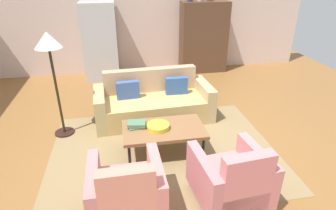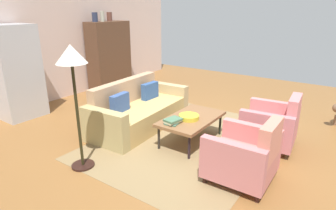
{
  "view_description": "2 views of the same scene",
  "coord_description": "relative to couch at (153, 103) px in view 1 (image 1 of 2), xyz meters",
  "views": [
    {
      "loc": [
        -0.75,
        -3.59,
        2.56
      ],
      "look_at": [
        -0.07,
        0.15,
        0.7
      ],
      "focal_mm": 30.2,
      "sensor_mm": 36.0,
      "label": 1
    },
    {
      "loc": [
        -3.98,
        -2.25,
        2.15
      ],
      "look_at": [
        -0.18,
        0.41,
        0.56
      ],
      "focal_mm": 30.49,
      "sensor_mm": 36.0,
      "label": 2
    }
  ],
  "objects": [
    {
      "name": "ground_plane",
      "position": [
        0.18,
        -1.13,
        -0.29
      ],
      "size": [
        10.28,
        10.28,
        0.0
      ],
      "primitive_type": "plane",
      "color": "brown"
    },
    {
      "name": "wall_back",
      "position": [
        0.18,
        2.76,
        1.11
      ],
      "size": [
        8.57,
        0.12,
        2.8
      ],
      "primitive_type": "cube",
      "color": "beige",
      "rests_on": "ground"
    },
    {
      "name": "area_rug",
      "position": [
        0.0,
        -1.14,
        -0.28
      ],
      "size": [
        3.4,
        2.6,
        0.01
      ],
      "primitive_type": "cube",
      "color": "olive",
      "rests_on": "ground"
    },
    {
      "name": "couch",
      "position": [
        0.0,
        0.0,
        0.0
      ],
      "size": [
        2.15,
        1.01,
        0.86
      ],
      "rotation": [
        0.0,
        0.0,
        3.2
      ],
      "color": "tan",
      "rests_on": "ground"
    },
    {
      "name": "coffee_table",
      "position": [
        0.0,
        -1.19,
        0.11
      ],
      "size": [
        1.2,
        0.7,
        0.43
      ],
      "color": "black",
      "rests_on": "ground"
    },
    {
      "name": "armchair_left",
      "position": [
        -0.59,
        -2.35,
        0.06
      ],
      "size": [
        0.81,
        0.81,
        0.88
      ],
      "rotation": [
        0.0,
        0.0,
        0.02
      ],
      "color": "#381F19",
      "rests_on": "ground"
    },
    {
      "name": "armchair_right",
      "position": [
        0.61,
        -2.35,
        0.06
      ],
      "size": [
        0.87,
        0.87,
        0.88
      ],
      "rotation": [
        0.0,
        0.0,
        0.1
      ],
      "color": "#35271A",
      "rests_on": "ground"
    },
    {
      "name": "fruit_bowl",
      "position": [
        -0.08,
        -1.19,
        0.18
      ],
      "size": [
        0.33,
        0.33,
        0.07
      ],
      "primitive_type": "cylinder",
      "color": "gold",
      "rests_on": "coffee_table"
    },
    {
      "name": "book_stack",
      "position": [
        -0.38,
        -1.08,
        0.18
      ],
      "size": [
        0.29,
        0.24,
        0.08
      ],
      "color": "#476A54",
      "rests_on": "coffee_table"
    },
    {
      "name": "cabinet",
      "position": [
        1.66,
        2.41,
        0.61
      ],
      "size": [
        1.2,
        0.51,
        1.8
      ],
      "color": "#513524",
      "rests_on": "ground"
    },
    {
      "name": "refrigerator",
      "position": [
        -0.98,
        2.31,
        0.64
      ],
      "size": [
        0.8,
        0.73,
        1.85
      ],
      "color": "#B7BABF",
      "rests_on": "ground"
    },
    {
      "name": "floor_lamp",
      "position": [
        -1.58,
        -0.34,
        1.16
      ],
      "size": [
        0.4,
        0.4,
        1.72
      ],
      "color": "black",
      "rests_on": "ground"
    }
  ]
}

